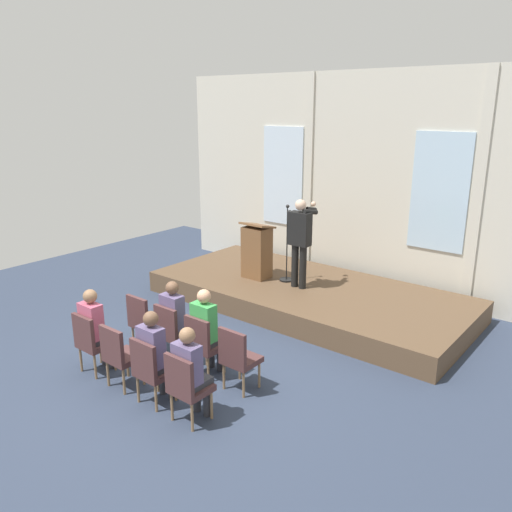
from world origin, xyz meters
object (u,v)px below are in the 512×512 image
Objects in this scene: chair_r0_c3 at (238,356)px; audience_r1_c3 at (191,369)px; chair_r0_c0 at (144,319)px; chair_r1_c1 at (119,353)px; chair_r1_c3 at (186,384)px; chair_r0_c1 at (172,330)px; audience_r0_c2 at (206,327)px; speaker at (300,237)px; audience_r0_c1 at (175,317)px; audience_r1_c2 at (155,352)px; chair_r1_c2 at (151,368)px; lectern at (257,251)px; chair_r0_c2 at (203,342)px; audience_r1_c0 at (95,326)px; mic_stand at (287,265)px; chair_r1_c0 at (91,340)px.

chair_r0_c3 is 0.74× the size of audience_r1_c3.
chair_r0_c0 is at bearing 180.00° from chair_r0_c3.
chair_r1_c1 is at bearing -176.38° from audience_r1_c3.
chair_r0_c0 is at bearing 156.08° from audience_r1_c3.
chair_r0_c1 is at bearing 143.92° from chair_r1_c3.
audience_r1_c3 is at bearing -55.46° from audience_r0_c2.
speaker is at bearing 109.47° from chair_r0_c3.
speaker is 3.39m from chair_r0_c3.
audience_r0_c1 is at bearing -94.51° from speaker.
chair_r1_c2 is at bearing -90.00° from audience_r1_c2.
lectern reaches higher than chair_r0_c2.
chair_r0_c1 is 0.21m from audience_r0_c1.
chair_r0_c2 is at bearing -90.00° from audience_r0_c2.
audience_r0_c2 is (1.33, 0.08, 0.20)m from chair_r0_c0.
chair_r1_c2 is (0.66, -0.97, 0.00)m from chair_r0_c1.
audience_r1_c3 is at bearing 0.04° from audience_r1_c0.
audience_r0_c2 reaches higher than chair_r0_c3.
audience_r1_c2 reaches higher than audience_r0_c1.
audience_r0_c1 is 1.07m from chair_r1_c1.
audience_r1_c3 is (1.99, -0.88, 0.18)m from chair_r0_c0.
speaker reaches higher than chair_r1_c3.
audience_r0_c2 reaches higher than chair_r0_c1.
audience_r1_c2 is (0.84, -4.13, -0.03)m from mic_stand.
audience_r1_c0 reaches higher than chair_r0_c3.
chair_r0_c1 is at bearing 90.00° from chair_r1_c1.
chair_r0_c1 and chair_r0_c2 have the same top height.
audience_r1_c2 reaches higher than chair_r0_c0.
mic_stand reaches higher than audience_r1_c0.
audience_r0_c1 is (-0.24, -3.00, -0.70)m from speaker.
lectern is 0.91× the size of audience_r1_c3.
chair_r0_c2 is at bearing 124.45° from chair_r1_c3.
lectern is 1.23× the size of chair_r1_c2.
chair_r1_c1 is 1.00× the size of chair_r1_c3.
mic_stand is 3.29m from chair_r0_c0.
chair_r1_c3 is at bearing -38.34° from audience_r0_c1.
chair_r0_c0 is 0.72× the size of audience_r1_c0.
audience_r1_c2 is (-0.66, -0.88, 0.19)m from chair_r0_c3.
chair_r1_c0 is 1.00× the size of chair_r1_c2.
audience_r0_c1 is at bearing 122.31° from chair_r1_c2.
audience_r0_c1 is 0.66m from audience_r0_c2.
audience_r1_c3 is (1.99, 0.00, -0.01)m from audience_r1_c0.
chair_r1_c3 is at bearing -90.00° from audience_r1_c3.
audience_r1_c0 is at bearing -143.96° from audience_r0_c2.
audience_r1_c2 is (0.66, -0.97, 0.00)m from audience_r0_c1.
mic_stand is at bearing 109.97° from audience_r1_c3.
mic_stand is at bearing 101.23° from chair_r1_c2.
chair_r0_c2 is 0.74× the size of audience_r1_c3.
speaker is 1.30× the size of audience_r0_c2.
chair_r1_c0 is (0.00, -0.97, 0.00)m from chair_r0_c0.
chair_r0_c1 is 1.00× the size of chair_r0_c2.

